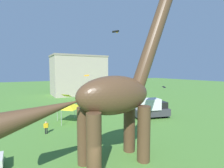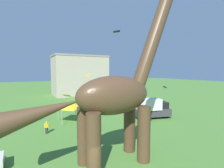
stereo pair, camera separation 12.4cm
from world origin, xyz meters
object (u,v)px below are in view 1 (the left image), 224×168
(festival_canopy_tent, at_px, (68,105))
(person_watching_child, at_px, (90,116))
(kite_apex, at_px, (87,75))
(kite_near_high, at_px, (67,96))
(dinosaur_sculpture, at_px, (113,95))
(parked_box_truck, at_px, (151,108))
(kite_mid_center, at_px, (116,32))
(kite_near_low, at_px, (164,87))
(person_photographer, at_px, (46,126))

(festival_canopy_tent, bearing_deg, person_watching_child, -34.00)
(person_watching_child, relative_size, kite_apex, 1.30)
(kite_near_high, bearing_deg, dinosaur_sculpture, -70.08)
(parked_box_truck, bearing_deg, kite_mid_center, 99.97)
(parked_box_truck, distance_m, kite_apex, 13.75)
(kite_apex, distance_m, kite_near_low, 14.86)
(dinosaur_sculpture, distance_m, festival_canopy_tent, 13.13)
(kite_mid_center, relative_size, kite_apex, 1.31)
(dinosaur_sculpture, relative_size, festival_canopy_tent, 4.96)
(person_watching_child, bearing_deg, festival_canopy_tent, -160.36)
(person_photographer, xyz_separation_m, kite_mid_center, (17.25, 12.59, 15.63))
(person_watching_child, xyz_separation_m, festival_canopy_tent, (-2.69, 1.82, 1.56))
(person_photographer, height_order, kite_apex, kite_apex)
(kite_apex, bearing_deg, parked_box_truck, -58.00)
(person_watching_child, height_order, kite_near_high, kite_near_high)
(parked_box_truck, relative_size, person_photographer, 3.94)
(kite_near_high, relative_size, kite_near_low, 1.27)
(festival_canopy_tent, xyz_separation_m, kite_apex, (5.29, 6.33, 4.12))
(person_watching_child, distance_m, kite_near_high, 7.69)
(person_watching_child, bearing_deg, person_photographer, -112.68)
(dinosaur_sculpture, xyz_separation_m, person_watching_child, (2.31, 10.94, -4.65))
(parked_box_truck, distance_m, festival_canopy_tent, 12.93)
(kite_mid_center, bearing_deg, kite_apex, -160.81)
(kite_mid_center, bearing_deg, parked_box_truck, -96.54)
(dinosaur_sculpture, bearing_deg, festival_canopy_tent, 86.21)
(kite_apex, xyz_separation_m, kite_near_low, (12.03, -8.47, -2.10))
(parked_box_truck, height_order, kite_apex, kite_apex)
(parked_box_truck, relative_size, kite_mid_center, 3.62)
(dinosaur_sculpture, height_order, kite_near_high, dinosaur_sculpture)
(kite_apex, height_order, kite_near_low, kite_apex)
(kite_near_low, bearing_deg, festival_canopy_tent, 172.97)
(kite_near_high, xyz_separation_m, kite_apex, (7.15, 12.91, 1.70))
(kite_near_low, bearing_deg, person_photographer, -176.69)
(person_watching_child, height_order, kite_mid_center, kite_mid_center)
(dinosaur_sculpture, height_order, kite_near_low, dinosaur_sculpture)
(festival_canopy_tent, height_order, kite_apex, kite_apex)
(parked_box_truck, bearing_deg, festival_canopy_tent, 175.95)
(dinosaur_sculpture, xyz_separation_m, festival_canopy_tent, (-0.38, 12.76, -3.10))
(person_photographer, distance_m, kite_mid_center, 26.46)
(person_watching_child, bearing_deg, kite_mid_center, 98.89)
(person_photographer, relative_size, kite_mid_center, 0.92)
(kite_near_high, xyz_separation_m, kite_near_low, (19.18, 4.44, -0.40))
(dinosaur_sculpture, bearing_deg, person_watching_child, 72.56)
(festival_canopy_tent, bearing_deg, kite_near_high, -105.78)
(festival_canopy_tent, distance_m, kite_near_low, 17.57)
(parked_box_truck, relative_size, person_watching_child, 3.65)
(person_watching_child, distance_m, kite_mid_center, 22.01)
(kite_apex, bearing_deg, kite_mid_center, 19.19)
(person_photographer, distance_m, festival_canopy_tent, 5.17)
(dinosaur_sculpture, xyz_separation_m, kite_near_high, (-2.24, 6.18, -0.68))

